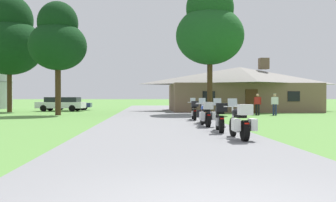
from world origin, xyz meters
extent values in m
plane|color=#56893D|center=(0.00, 20.00, 0.00)|extent=(500.00, 500.00, 0.00)
cube|color=slate|center=(0.00, 18.00, 0.03)|extent=(6.40, 80.00, 0.06)
cylinder|color=black|center=(2.17, 8.59, 0.38)|extent=(0.13, 0.64, 0.64)
cylinder|color=black|center=(2.21, 7.15, 0.38)|extent=(0.17, 0.64, 0.64)
cube|color=silver|center=(2.19, 7.85, 0.44)|extent=(0.27, 0.57, 0.30)
ellipsoid|color=black|center=(2.18, 8.11, 0.89)|extent=(0.31, 0.53, 0.26)
cube|color=black|center=(2.19, 7.65, 0.80)|extent=(0.29, 0.53, 0.10)
cylinder|color=silver|center=(2.17, 8.55, 1.08)|extent=(0.66, 0.05, 0.03)
cylinder|color=silver|center=(2.17, 8.59, 0.74)|extent=(0.07, 0.24, 0.73)
cube|color=#B2BCC6|center=(2.17, 8.65, 1.22)|extent=(0.32, 0.12, 0.27)
sphere|color=silver|center=(2.17, 8.55, 0.94)|extent=(0.11, 0.11, 0.11)
cube|color=silver|center=(2.21, 7.10, 1.02)|extent=(0.41, 0.37, 0.32)
cube|color=red|center=(2.21, 6.93, 0.60)|extent=(0.14, 0.03, 0.06)
cylinder|color=silver|center=(2.34, 7.47, 0.28)|extent=(0.08, 0.55, 0.07)
cube|color=silver|center=(1.94, 7.19, 0.56)|extent=(0.21, 0.41, 0.36)
cube|color=silver|center=(2.46, 7.20, 0.56)|extent=(0.21, 0.41, 0.36)
cylinder|color=black|center=(2.13, 11.27, 0.38)|extent=(0.16, 0.65, 0.64)
cylinder|color=black|center=(2.01, 9.84, 0.38)|extent=(0.20, 0.65, 0.64)
cube|color=silver|center=(2.07, 10.54, 0.44)|extent=(0.30, 0.58, 0.30)
ellipsoid|color=black|center=(2.09, 10.80, 0.89)|extent=(0.34, 0.54, 0.26)
cube|color=black|center=(2.05, 10.34, 0.80)|extent=(0.32, 0.54, 0.10)
cylinder|color=silver|center=(2.13, 11.23, 1.08)|extent=(0.66, 0.08, 0.03)
cylinder|color=silver|center=(2.13, 11.27, 0.74)|extent=(0.08, 0.24, 0.73)
cube|color=#B2BCC6|center=(2.13, 11.33, 1.22)|extent=(0.33, 0.13, 0.27)
sphere|color=silver|center=(2.13, 11.23, 0.94)|extent=(0.11, 0.11, 0.11)
cube|color=black|center=(2.01, 9.79, 1.02)|extent=(0.43, 0.39, 0.32)
cube|color=red|center=(2.00, 9.62, 0.60)|extent=(0.14, 0.04, 0.06)
cylinder|color=silver|center=(2.18, 10.15, 0.28)|extent=(0.11, 0.55, 0.07)
cylinder|color=black|center=(1.90, 14.08, 0.38)|extent=(0.13, 0.64, 0.64)
cylinder|color=black|center=(1.95, 12.64, 0.38)|extent=(0.18, 0.64, 0.64)
cube|color=silver|center=(1.93, 13.34, 0.44)|extent=(0.28, 0.57, 0.30)
ellipsoid|color=#1E3899|center=(1.92, 13.60, 0.89)|extent=(0.32, 0.53, 0.26)
cube|color=black|center=(1.94, 13.14, 0.80)|extent=(0.30, 0.53, 0.10)
cylinder|color=silver|center=(1.91, 14.04, 1.08)|extent=(0.66, 0.05, 0.03)
cylinder|color=silver|center=(1.90, 14.08, 0.74)|extent=(0.07, 0.24, 0.73)
cube|color=#B2BCC6|center=(1.90, 14.14, 1.22)|extent=(0.32, 0.12, 0.27)
sphere|color=silver|center=(1.91, 14.04, 0.94)|extent=(0.11, 0.11, 0.11)
cube|color=#B7B7BC|center=(1.96, 12.59, 1.02)|extent=(0.41, 0.37, 0.32)
cube|color=red|center=(1.96, 12.42, 0.60)|extent=(0.14, 0.03, 0.06)
cylinder|color=silver|center=(2.08, 12.96, 0.28)|extent=(0.09, 0.55, 0.07)
cube|color=#B7B7BC|center=(1.69, 12.68, 0.56)|extent=(0.21, 0.41, 0.36)
cube|color=#B7B7BC|center=(2.21, 12.70, 0.56)|extent=(0.21, 0.41, 0.36)
cylinder|color=black|center=(2.27, 16.52, 0.38)|extent=(0.17, 0.65, 0.64)
cylinder|color=black|center=(2.13, 15.09, 0.38)|extent=(0.22, 0.65, 0.64)
cube|color=silver|center=(2.20, 15.79, 0.44)|extent=(0.31, 0.58, 0.30)
ellipsoid|color=gold|center=(2.22, 16.04, 0.89)|extent=(0.35, 0.55, 0.26)
cube|color=black|center=(2.18, 15.59, 0.80)|extent=(0.33, 0.54, 0.10)
cylinder|color=silver|center=(2.27, 16.48, 1.08)|extent=(0.66, 0.10, 0.03)
cylinder|color=silver|center=(2.27, 16.52, 0.74)|extent=(0.08, 0.24, 0.73)
cube|color=#B2BCC6|center=(2.28, 16.58, 1.22)|extent=(0.33, 0.14, 0.27)
sphere|color=silver|center=(2.27, 16.48, 0.94)|extent=(0.11, 0.11, 0.11)
cube|color=black|center=(2.13, 15.04, 1.02)|extent=(0.43, 0.40, 0.32)
cube|color=red|center=(2.11, 14.87, 0.60)|extent=(0.14, 0.04, 0.06)
cylinder|color=silver|center=(2.30, 15.39, 0.28)|extent=(0.12, 0.55, 0.07)
cube|color=black|center=(1.88, 15.16, 0.56)|extent=(0.24, 0.42, 0.36)
cube|color=black|center=(2.39, 15.11, 0.56)|extent=(0.24, 0.42, 0.36)
cylinder|color=black|center=(2.05, 19.14, 0.38)|extent=(0.14, 0.64, 0.64)
cylinder|color=black|center=(1.99, 17.70, 0.38)|extent=(0.18, 0.65, 0.64)
cube|color=silver|center=(2.02, 18.40, 0.44)|extent=(0.28, 0.57, 0.30)
ellipsoid|color=#195B33|center=(2.03, 18.66, 0.89)|extent=(0.32, 0.53, 0.26)
cube|color=black|center=(2.01, 18.20, 0.80)|extent=(0.30, 0.53, 0.10)
cylinder|color=silver|center=(2.05, 19.10, 1.08)|extent=(0.66, 0.06, 0.03)
cylinder|color=silver|center=(2.05, 19.14, 0.74)|extent=(0.07, 0.24, 0.73)
cube|color=#B2BCC6|center=(2.05, 19.20, 1.22)|extent=(0.32, 0.12, 0.27)
sphere|color=silver|center=(2.05, 19.10, 0.94)|extent=(0.11, 0.11, 0.11)
cube|color=black|center=(1.98, 17.65, 1.02)|extent=(0.42, 0.38, 0.32)
cube|color=red|center=(1.98, 17.48, 0.60)|extent=(0.14, 0.04, 0.06)
cylinder|color=silver|center=(2.14, 18.01, 0.28)|extent=(0.09, 0.55, 0.07)
cube|color=brown|center=(8.46, 33.74, 1.34)|extent=(13.60, 8.83, 2.69)
pyramid|color=gray|center=(8.46, 33.74, 3.55)|extent=(14.42, 9.36, 1.73)
cube|color=brown|center=(10.91, 33.74, 4.76)|extent=(0.90, 0.90, 1.10)
cube|color=#472D19|center=(8.46, 29.30, 1.05)|extent=(1.10, 0.08, 2.10)
cube|color=black|center=(4.66, 29.30, 1.48)|extent=(1.10, 0.06, 0.90)
cube|color=black|center=(12.27, 29.30, 1.48)|extent=(1.10, 0.06, 0.90)
cylinder|color=navy|center=(9.11, 24.73, 0.43)|extent=(0.14, 0.14, 0.86)
cylinder|color=navy|center=(8.96, 24.82, 0.43)|extent=(0.14, 0.14, 0.86)
cube|color=silver|center=(9.04, 24.78, 1.14)|extent=(0.42, 0.37, 0.56)
cylinder|color=silver|center=(9.23, 24.66, 1.12)|extent=(0.09, 0.09, 0.58)
cylinder|color=silver|center=(8.84, 24.89, 1.12)|extent=(0.09, 0.09, 0.58)
sphere|color=tan|center=(9.04, 24.78, 1.56)|extent=(0.21, 0.21, 0.21)
cylinder|color=#B2AD99|center=(9.04, 24.78, 1.66)|extent=(0.22, 0.22, 0.05)
cylinder|color=black|center=(7.86, 25.00, 0.43)|extent=(0.14, 0.14, 0.86)
cylinder|color=black|center=(7.69, 25.07, 0.43)|extent=(0.14, 0.14, 0.86)
cube|color=#A8231E|center=(7.78, 25.03, 1.14)|extent=(0.42, 0.35, 0.56)
cylinder|color=#A8231E|center=(7.99, 24.94, 1.12)|extent=(0.09, 0.09, 0.58)
cylinder|color=#A8231E|center=(7.57, 25.13, 1.12)|extent=(0.09, 0.09, 0.58)
sphere|color=tan|center=(7.78, 25.03, 1.56)|extent=(0.21, 0.21, 0.21)
cylinder|color=#422D19|center=(-13.70, 32.73, 2.22)|extent=(0.44, 0.44, 4.44)
ellipsoid|color=#0F3314|center=(-13.70, 32.73, 6.16)|extent=(6.25, 6.25, 5.31)
ellipsoid|color=black|center=(-13.70, 32.73, 8.66)|extent=(4.37, 4.37, 4.69)
cylinder|color=#422D19|center=(4.38, 27.08, 2.45)|extent=(0.44, 0.44, 4.90)
ellipsoid|color=#194C1E|center=(4.38, 27.08, 6.44)|extent=(5.58, 5.58, 4.74)
ellipsoid|color=#16441B|center=(4.38, 27.08, 8.67)|extent=(3.91, 3.91, 4.18)
cylinder|color=#422D19|center=(-7.66, 25.98, 2.07)|extent=(0.44, 0.44, 4.15)
ellipsoid|color=#0F3314|center=(-7.66, 25.98, 5.37)|extent=(4.44, 4.44, 3.78)
ellipsoid|color=black|center=(-7.66, 25.98, 7.15)|extent=(3.11, 3.11, 3.33)
cube|color=silver|center=(-9.30, 34.39, 0.62)|extent=(4.79, 2.39, 0.60)
cube|color=black|center=(-9.10, 34.36, 1.16)|extent=(3.39, 2.00, 0.48)
cylinder|color=black|center=(-10.82, 33.72, 0.32)|extent=(0.66, 0.30, 0.64)
cylinder|color=black|center=(-10.61, 35.40, 0.32)|extent=(0.66, 0.30, 0.64)
cylinder|color=black|center=(-7.99, 33.37, 0.32)|extent=(0.66, 0.30, 0.64)
cylinder|color=black|center=(-7.78, 35.05, 0.32)|extent=(0.66, 0.30, 0.64)
cube|color=navy|center=(-8.91, 37.80, 0.55)|extent=(4.27, 2.01, 0.46)
cube|color=black|center=(-9.01, 37.80, 0.99)|extent=(1.96, 1.70, 0.42)
cylinder|color=black|center=(-10.18, 36.90, 0.32)|extent=(0.65, 0.25, 0.64)
cylinder|color=black|center=(-10.25, 38.60, 0.32)|extent=(0.65, 0.25, 0.64)
cylinder|color=black|center=(-7.57, 37.01, 0.32)|extent=(0.65, 0.25, 0.64)
cylinder|color=black|center=(-7.64, 38.70, 0.32)|extent=(0.65, 0.25, 0.64)
camera|label=1|loc=(-0.75, -4.44, 1.40)|focal=41.40mm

